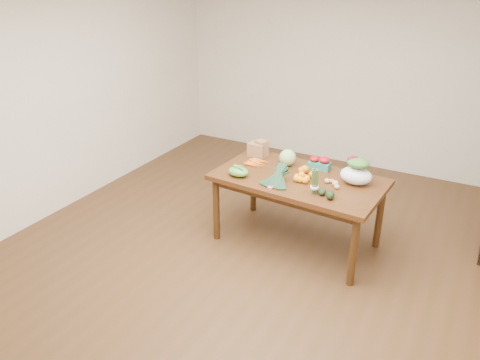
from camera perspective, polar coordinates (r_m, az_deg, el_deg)
The scene contains 23 objects.
floor at distance 4.66m, azimuth 1.05°, elevation -10.15°, with size 6.00×6.00×0.00m, color #4F311B.
room_walls at distance 4.04m, azimuth 1.20°, elevation 5.75°, with size 5.02×6.02×2.70m.
dining_table at distance 4.83m, azimuth 6.94°, elevation -3.73°, with size 1.65×0.91×0.75m, color #4C2911.
paper_bag at distance 5.13m, azimuth 2.12°, elevation 3.90°, with size 0.25×0.21×0.18m, color #9A6245, non-canonical shape.
cabbage at distance 4.90m, azimuth 5.82°, elevation 2.73°, with size 0.17×0.17×0.17m, color #B5D97D.
strawberry_basket_a at distance 4.90m, azimuth 9.03°, elevation 2.06°, with size 0.10×0.10×0.09m, color red, non-canonical shape.
strawberry_basket_b at distance 4.85m, azimuth 10.22°, elevation 1.84°, with size 0.12×0.12×0.11m, color red, non-canonical shape.
orange_a at distance 4.72m, azimuth 7.52°, elevation 1.14°, with size 0.08×0.08×0.08m, color orange.
orange_b at distance 4.75m, azimuth 7.90°, elevation 1.30°, with size 0.08×0.08×0.08m, color orange.
orange_c at distance 4.65m, azimuth 8.81°, elevation 0.66°, with size 0.07×0.07×0.07m, color #F55E0F.
mandarin_cluster at distance 4.56m, azimuth 7.50°, elevation 0.45°, with size 0.18×0.18×0.10m, color orange, non-canonical shape.
carrots at distance 4.93m, azimuth 2.14°, elevation 2.10°, with size 0.22×0.22×0.03m, color orange, non-canonical shape.
snap_pea_bag at distance 4.64m, azimuth -0.19°, elevation 1.03°, with size 0.21×0.16×0.10m, color green.
kale_bunch at distance 4.45m, azimuth 4.33°, elevation 0.34°, with size 0.32×0.40×0.16m, color black, non-canonical shape.
asparagus_bundle at distance 4.30m, azimuth 9.12°, elevation -0.15°, with size 0.08×0.08×0.25m, color #59823C, non-canonical shape.
potato_a at distance 4.58m, azimuth 10.58°, elevation -0.10°, with size 0.06×0.05×0.05m, color tan.
potato_b at distance 4.53m, azimuth 11.47°, elevation -0.46°, with size 0.05×0.05×0.04m, color tan.
potato_c at distance 4.54m, azimuth 11.55°, elevation -0.36°, with size 0.06×0.05×0.05m, color #D5BB7A.
potato_d at distance 4.59m, azimuth 11.11°, elevation -0.12°, with size 0.05×0.04×0.04m, color tan.
potato_e at distance 4.48m, azimuth 11.73°, elevation -0.81°, with size 0.05×0.05×0.04m, color #D8C97C.
avocado_a at distance 4.33m, azimuth 9.99°, elevation -1.38°, with size 0.07×0.10×0.07m, color black.
avocado_b at distance 4.27m, azimuth 10.94°, elevation -1.78°, with size 0.08×0.11×0.08m, color black.
salad_bag at distance 4.58m, azimuth 13.99°, elevation 0.91°, with size 0.30×0.23×0.24m, color white, non-canonical shape.
Camera 1 is at (1.75, -3.39, 2.67)m, focal length 35.00 mm.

